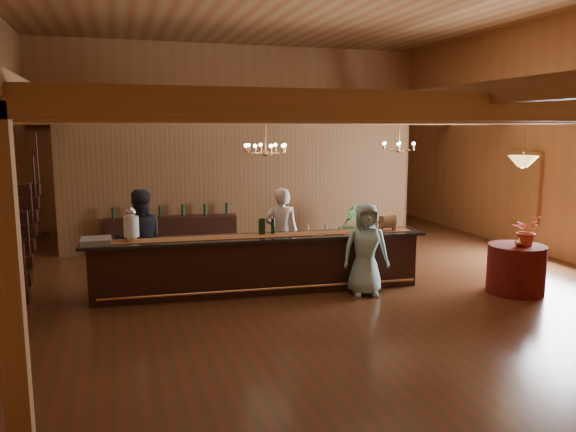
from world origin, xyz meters
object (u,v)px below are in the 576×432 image
object	(u,v)px
chandelier_right	(399,146)
staff_second	(140,240)
tasting_bar	(259,263)
pendant_lamp	(523,161)
guest	(366,249)
beverage_dispenser	(131,225)
round_table	(516,269)
chandelier_left	(266,148)
bartender	(282,234)
raffle_drum	(388,222)
floor_plant	(350,225)
backbar_shelf	(172,234)

from	to	relation	value
chandelier_right	staff_second	bearing A→B (deg)	-169.29
tasting_bar	pendant_lamp	distance (m)	5.06
tasting_bar	guest	distance (m)	1.96
beverage_dispenser	round_table	world-z (taller)	beverage_dispenser
beverage_dispenser	pendant_lamp	bearing A→B (deg)	-13.80
chandelier_left	staff_second	distance (m)	2.90
beverage_dispenser	round_table	xyz separation A→B (m)	(6.70, -1.65, -0.88)
beverage_dispenser	chandelier_right	size ratio (longest dim) A/B	0.75
bartender	raffle_drum	bearing A→B (deg)	173.80
bartender	floor_plant	xyz separation A→B (m)	(2.54, 2.49, -0.36)
beverage_dispenser	round_table	size ratio (longest dim) A/B	0.59
tasting_bar	backbar_shelf	xyz separation A→B (m)	(-1.20, 3.86, -0.09)
raffle_drum	floor_plant	xyz separation A→B (m)	(0.69, 3.37, -0.65)
guest	floor_plant	world-z (taller)	guest
beverage_dispenser	staff_second	bearing A→B (deg)	74.25
backbar_shelf	pendant_lamp	xyz separation A→B (m)	(5.68, -5.29, 1.97)
raffle_drum	guest	world-z (taller)	guest
staff_second	guest	bearing A→B (deg)	153.92
round_table	chandelier_right	distance (m)	3.99
tasting_bar	chandelier_right	size ratio (longest dim) A/B	7.83
backbar_shelf	guest	distance (m)	5.51
pendant_lamp	floor_plant	bearing A→B (deg)	106.02
pendant_lamp	guest	xyz separation A→B (m)	(-2.70, 0.67, -1.56)
guest	round_table	bearing A→B (deg)	-3.08
tasting_bar	pendant_lamp	size ratio (longest dim) A/B	6.96
tasting_bar	bartender	xyz separation A→B (m)	(0.62, 0.65, 0.39)
round_table	floor_plant	size ratio (longest dim) A/B	0.91
round_table	chandelier_right	world-z (taller)	chandelier_right
floor_plant	staff_second	bearing A→B (deg)	-155.41
raffle_drum	chandelier_left	size ratio (longest dim) A/B	0.43
chandelier_right	floor_plant	size ratio (longest dim) A/B	0.72
tasting_bar	bartender	size ratio (longest dim) A/B	3.40
backbar_shelf	chandelier_right	xyz separation A→B (m)	(4.98, -2.00, 2.14)
staff_second	chandelier_right	bearing A→B (deg)	-173.97
chandelier_left	chandelier_right	bearing A→B (deg)	19.97
tasting_bar	staff_second	world-z (taller)	staff_second
beverage_dispenser	raffle_drum	world-z (taller)	beverage_dispenser
tasting_bar	staff_second	size ratio (longest dim) A/B	3.32
pendant_lamp	floor_plant	size ratio (longest dim) A/B	0.80
round_table	tasting_bar	bearing A→B (deg)	162.23
bartender	chandelier_right	bearing A→B (deg)	-139.95
tasting_bar	chandelier_right	world-z (taller)	chandelier_right
raffle_drum	bartender	distance (m)	2.07
raffle_drum	bartender	size ratio (longest dim) A/B	0.18
beverage_dispenser	chandelier_left	world-z (taller)	chandelier_left
staff_second	bartender	bearing A→B (deg)	173.23
backbar_shelf	chandelier_left	bearing A→B (deg)	-57.89
bartender	pendant_lamp	bearing A→B (deg)	170.74
chandelier_left	floor_plant	world-z (taller)	chandelier_left
guest	beverage_dispenser	bearing A→B (deg)	177.32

